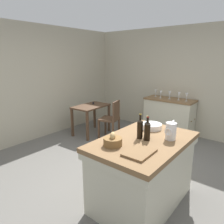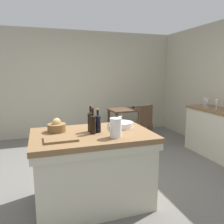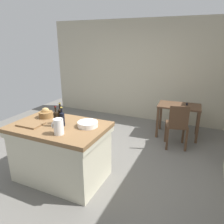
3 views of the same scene
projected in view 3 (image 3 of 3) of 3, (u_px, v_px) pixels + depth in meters
The scene contains 12 objects.
ground_plane at pixel (98, 163), 3.76m from camera, with size 6.76×6.76×0.00m, color #66635E.
wall_back at pixel (143, 71), 5.59m from camera, with size 5.32×0.12×2.60m, color #B2AA93.
island_table at pixel (61, 150), 3.24m from camera, with size 1.40×0.92×0.89m.
writing_desk at pixel (179, 110), 4.67m from camera, with size 0.93×0.61×0.78m.
wooden_chair at pixel (177, 125), 4.16m from camera, with size 0.49×0.49×0.92m.
pitcher at pixel (59, 126), 2.78m from camera, with size 0.17×0.13×0.26m.
wash_bowl at pixel (88, 124), 3.05m from camera, with size 0.29×0.29×0.07m, color white.
bread_basket at pixel (46, 114), 3.41m from camera, with size 0.22×0.22×0.17m.
cutting_board at pixel (31, 124), 3.11m from camera, with size 0.35×0.25×0.02m, color brown.
wine_bottle_dark at pixel (62, 118), 3.05m from camera, with size 0.07×0.07×0.28m.
wine_bottle_amber at pixel (61, 115), 3.13m from camera, with size 0.07×0.07×0.32m.
wine_bottle_green at pixel (56, 118), 3.04m from camera, with size 0.07×0.07×0.30m.
Camera 3 is at (1.56, -2.89, 2.07)m, focal length 33.98 mm.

